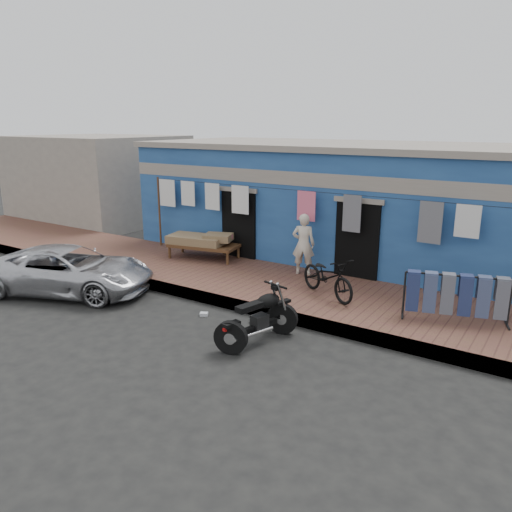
{
  "coord_description": "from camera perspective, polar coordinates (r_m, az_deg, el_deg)",
  "views": [
    {
      "loc": [
        5.69,
        -6.67,
        3.95
      ],
      "look_at": [
        0.0,
        2.0,
        1.15
      ],
      "focal_mm": 35.0,
      "sensor_mm": 36.0,
      "label": 1
    }
  ],
  "objects": [
    {
      "name": "charpoy",
      "position": [
        13.98,
        -5.99,
        1.12
      ],
      "size": [
        2.4,
        1.76,
        0.68
      ],
      "primitive_type": null,
      "rotation": [
        0.0,
        0.0,
        0.2
      ],
      "color": "brown",
      "rests_on": "sidewalk"
    },
    {
      "name": "building",
      "position": [
        14.97,
        10.6,
        6.15
      ],
      "size": [
        12.2,
        5.2,
        3.36
      ],
      "color": "navy",
      "rests_on": "ground"
    },
    {
      "name": "ground",
      "position": [
        9.62,
        -6.64,
        -9.25
      ],
      "size": [
        80.0,
        80.0,
        0.0
      ],
      "primitive_type": "plane",
      "color": "black",
      "rests_on": "ground"
    },
    {
      "name": "motorcycle",
      "position": [
        9.13,
        0.19,
        -6.93
      ],
      "size": [
        1.32,
        1.88,
        1.04
      ],
      "primitive_type": null,
      "rotation": [
        0.0,
        0.0,
        -0.24
      ],
      "color": "black",
      "rests_on": "ground"
    },
    {
      "name": "clothesline",
      "position": [
        12.77,
        3.41,
        5.39
      ],
      "size": [
        10.06,
        0.06,
        2.1
      ],
      "color": "brown",
      "rests_on": "sidewalk"
    },
    {
      "name": "litter_c",
      "position": [
        9.92,
        0.92,
        -8.12
      ],
      "size": [
        0.16,
        0.2,
        0.08
      ],
      "primitive_type": "cube",
      "rotation": [
        0.0,
        0.0,
        1.63
      ],
      "color": "silver",
      "rests_on": "ground"
    },
    {
      "name": "sidewalk",
      "position": [
        11.85,
        2.66,
        -3.73
      ],
      "size": [
        28.0,
        3.0,
        0.25
      ],
      "primitive_type": "cube",
      "color": "brown",
      "rests_on": "ground"
    },
    {
      "name": "litter_a",
      "position": [
        10.61,
        -5.97,
        -6.64
      ],
      "size": [
        0.2,
        0.18,
        0.07
      ],
      "primitive_type": "cube",
      "rotation": [
        0.0,
        0.0,
        0.5
      ],
      "color": "silver",
      "rests_on": "ground"
    },
    {
      "name": "seated_person",
      "position": [
        12.39,
        5.44,
        1.36
      ],
      "size": [
        0.64,
        0.53,
        1.54
      ],
      "primitive_type": "imported",
      "rotation": [
        0.0,
        0.0,
        3.48
      ],
      "color": "beige",
      "rests_on": "sidewalk"
    },
    {
      "name": "neighbor_left",
      "position": [
        21.69,
        -17.49,
        8.47
      ],
      "size": [
        6.0,
        5.0,
        3.4
      ],
      "primitive_type": "cube",
      "color": "#9E9384",
      "rests_on": "ground"
    },
    {
      "name": "litter_b",
      "position": [
        10.22,
        -0.21,
        -7.39
      ],
      "size": [
        0.2,
        0.21,
        0.08
      ],
      "primitive_type": "cube",
      "rotation": [
        0.0,
        0.0,
        0.89
      ],
      "color": "silver",
      "rests_on": "ground"
    },
    {
      "name": "bicycle",
      "position": [
        10.91,
        8.22,
        -1.82
      ],
      "size": [
        1.79,
        1.33,
        1.1
      ],
      "primitive_type": "imported",
      "rotation": [
        0.0,
        0.0,
        1.08
      ],
      "color": "black",
      "rests_on": "sidewalk"
    },
    {
      "name": "jeans_rack",
      "position": [
        10.25,
        21.86,
        -4.34
      ],
      "size": [
        2.21,
        1.51,
        0.95
      ],
      "primitive_type": null,
      "rotation": [
        0.0,
        0.0,
        0.3
      ],
      "color": "black",
      "rests_on": "sidewalk"
    },
    {
      "name": "car",
      "position": [
        12.6,
        -20.6,
        -1.46
      ],
      "size": [
        4.43,
        3.21,
        1.14
      ],
      "primitive_type": "imported",
      "rotation": [
        0.0,
        0.0,
        1.95
      ],
      "color": "silver",
      "rests_on": "ground"
    },
    {
      "name": "curb",
      "position": [
        10.7,
        -1.33,
        -5.83
      ],
      "size": [
        28.0,
        0.1,
        0.25
      ],
      "primitive_type": "cube",
      "color": "gray",
      "rests_on": "ground"
    }
  ]
}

